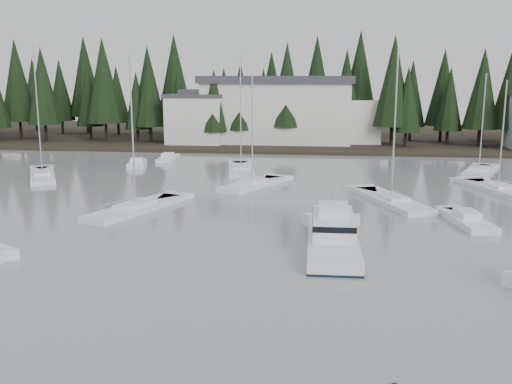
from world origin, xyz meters
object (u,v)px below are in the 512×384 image
at_px(sailboat_6, 391,202).
at_px(runabout_3, 168,159).
at_px(runabout_4, 137,165).
at_px(cabin_cruiser_center, 333,240).
at_px(house_west, 196,118).
at_px(sailboat_0, 43,177).
at_px(sailboat_8, 498,191).
at_px(sailboat_10, 136,210).
at_px(sailboat_4, 252,186).
at_px(runabout_1, 467,222).
at_px(sailboat_7, 241,171).
at_px(harbor_inn, 289,110).
at_px(sailboat_5, 479,173).

xyz_separation_m(sailboat_6, runabout_3, (-27.46, 23.97, 0.06)).
bearing_deg(runabout_4, cabin_cruiser_center, -157.48).
distance_m(house_west, sailboat_0, 33.92).
relative_size(sailboat_8, sailboat_10, 0.85).
distance_m(sailboat_4, runabout_4, 20.67).
bearing_deg(runabout_1, sailboat_7, 33.25).
distance_m(harbor_inn, runabout_3, 25.86).
relative_size(sailboat_10, runabout_1, 1.86).
bearing_deg(sailboat_8, sailboat_4, 72.92).
relative_size(sailboat_4, sailboat_6, 0.83).
relative_size(house_west, runabout_4, 1.72).
bearing_deg(runabout_1, runabout_3, 36.93).
height_order(sailboat_4, runabout_1, sailboat_4).
relative_size(runabout_1, runabout_4, 1.31).
xyz_separation_m(sailboat_5, sailboat_6, (-12.05, -18.14, 0.00)).
distance_m(sailboat_8, runabout_4, 42.82).
height_order(sailboat_5, sailboat_8, sailboat_5).
relative_size(harbor_inn, sailboat_8, 2.58).
bearing_deg(sailboat_0, cabin_cruiser_center, -154.34).
xyz_separation_m(house_west, sailboat_10, (5.48, -46.60, -4.59)).
height_order(harbor_inn, sailboat_0, sailboat_0).
bearing_deg(sailboat_0, sailboat_7, -99.89).
distance_m(sailboat_4, sailboat_8, 24.59).
relative_size(house_west, harbor_inn, 0.32).
distance_m(sailboat_4, sailboat_6, 14.88).
relative_size(runabout_3, runabout_4, 1.04).
bearing_deg(runabout_1, sailboat_4, 45.04).
bearing_deg(sailboat_4, sailboat_7, 41.33).
distance_m(runabout_3, runabout_4, 5.90).
bearing_deg(sailboat_10, sailboat_5, -34.24).
height_order(cabin_cruiser_center, runabout_3, cabin_cruiser_center).
xyz_separation_m(harbor_inn, sailboat_10, (-9.56, -49.94, -5.71)).
bearing_deg(runabout_1, harbor_inn, 9.08).
height_order(sailboat_10, runabout_4, sailboat_10).
height_order(harbor_inn, sailboat_8, harbor_inn).
bearing_deg(sailboat_0, sailboat_5, -107.61).
distance_m(sailboat_0, sailboat_5, 50.70).
bearing_deg(sailboat_4, sailboat_6, -89.39).
height_order(sailboat_6, runabout_1, sailboat_6).
xyz_separation_m(sailboat_0, sailboat_6, (37.78, -8.84, -0.01)).
relative_size(sailboat_7, sailboat_10, 1.07).
bearing_deg(sailboat_0, sailboat_10, -160.76).
bearing_deg(sailboat_6, sailboat_10, 83.18).
relative_size(sailboat_4, sailboat_5, 0.97).
xyz_separation_m(cabin_cruiser_center, sailboat_10, (-16.51, 9.06, -0.61)).
bearing_deg(runabout_1, sailboat_10, 78.37).
bearing_deg(sailboat_0, house_west, -46.34).
height_order(sailboat_0, sailboat_10, sailboat_0).
bearing_deg(runabout_3, cabin_cruiser_center, -154.07).
xyz_separation_m(cabin_cruiser_center, runabout_4, (-24.74, 33.55, -0.55)).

